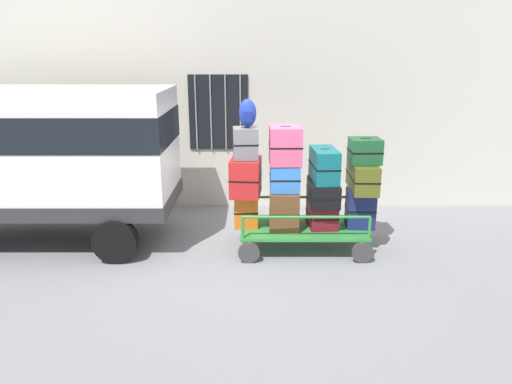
# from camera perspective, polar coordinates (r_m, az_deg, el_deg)

# --- Properties ---
(ground_plane) EXTENTS (40.00, 40.00, 0.00)m
(ground_plane) POSITION_cam_1_polar(r_m,az_deg,el_deg) (7.86, 0.82, -7.42)
(ground_plane) COLOR gray
(building_wall) EXTENTS (12.00, 0.38, 5.00)m
(building_wall) POSITION_cam_1_polar(r_m,az_deg,el_deg) (9.85, 0.60, 12.57)
(building_wall) COLOR beige
(building_wall) RESTS_ON ground
(van) EXTENTS (4.35, 1.95, 2.62)m
(van) POSITION_cam_1_polar(r_m,az_deg,el_deg) (8.70, -24.56, 4.64)
(van) COLOR white
(van) RESTS_ON ground
(luggage_cart) EXTENTS (2.13, 1.22, 0.39)m
(luggage_cart) POSITION_cam_1_polar(r_m,az_deg,el_deg) (7.98, 5.50, -4.56)
(luggage_cart) COLOR #2D8438
(luggage_cart) RESTS_ON ground
(cart_railing) EXTENTS (2.02, 1.08, 0.37)m
(cart_railing) POSITION_cam_1_polar(r_m,az_deg,el_deg) (7.86, 5.57, -2.05)
(cart_railing) COLOR #2D8438
(cart_railing) RESTS_ON luggage_cart
(suitcase_left_bottom) EXTENTS (0.41, 0.35, 0.56)m
(suitcase_left_bottom) POSITION_cam_1_polar(r_m,az_deg,el_deg) (7.83, -1.36, -2.26)
(suitcase_left_bottom) COLOR orange
(suitcase_left_bottom) RESTS_ON luggage_cart
(suitcase_left_middle) EXTENTS (0.53, 0.67, 0.61)m
(suitcase_left_middle) POSITION_cam_1_polar(r_m,az_deg,el_deg) (7.64, -1.40, 1.82)
(suitcase_left_middle) COLOR #B21E1E
(suitcase_left_middle) RESTS_ON suitcase_left_bottom
(suitcase_left_top) EXTENTS (0.42, 0.42, 0.50)m
(suitcase_left_top) POSITION_cam_1_polar(r_m,az_deg,el_deg) (7.51, -1.43, 5.89)
(suitcase_left_top) COLOR slate
(suitcase_left_top) RESTS_ON suitcase_left_middle
(suitcase_midleft_bottom) EXTENTS (0.52, 0.76, 0.64)m
(suitcase_midleft_bottom) POSITION_cam_1_polar(r_m,az_deg,el_deg) (7.84, 3.26, -1.95)
(suitcase_midleft_bottom) COLOR brown
(suitcase_midleft_bottom) RESTS_ON luggage_cart
(suitcase_midleft_middle) EXTENTS (0.48, 0.52, 0.44)m
(suitcase_midleft_middle) POSITION_cam_1_polar(r_m,az_deg,el_deg) (7.67, 3.34, 1.83)
(suitcase_midleft_middle) COLOR #3372C6
(suitcase_midleft_middle) RESTS_ON suitcase_midleft_bottom
(suitcase_midleft_top) EXTENTS (0.52, 0.58, 0.60)m
(suitcase_midleft_top) POSITION_cam_1_polar(r_m,az_deg,el_deg) (7.56, 3.40, 5.66)
(suitcase_midleft_top) COLOR #CC4C72
(suitcase_midleft_top) RESTS_ON suitcase_midleft_middle
(suitcase_center_bottom) EXTENTS (0.49, 0.62, 0.42)m
(suitcase_center_bottom) POSITION_cam_1_polar(r_m,az_deg,el_deg) (7.95, 7.81, -2.65)
(suitcase_center_bottom) COLOR maroon
(suitcase_center_bottom) RESTS_ON luggage_cart
(suitcase_center_middle) EXTENTS (0.47, 0.82, 0.37)m
(suitcase_center_middle) POSITION_cam_1_polar(r_m,az_deg,el_deg) (7.80, 7.95, -0.01)
(suitcase_center_middle) COLOR black
(suitcase_center_middle) RESTS_ON suitcase_center_bottom
(suitcase_center_top) EXTENTS (0.43, 0.80, 0.53)m
(suitcase_center_top) POSITION_cam_1_polar(r_m,az_deg,el_deg) (7.69, 8.08, 3.23)
(suitcase_center_top) COLOR #0F5960
(suitcase_center_top) RESTS_ON suitcase_center_middle
(suitcase_midright_bottom) EXTENTS (0.48, 0.46, 0.64)m
(suitcase_midright_bottom) POSITION_cam_1_polar(r_m,az_deg,el_deg) (8.02, 12.33, -1.91)
(suitcase_midright_bottom) COLOR navy
(suitcase_midright_bottom) RESTS_ON luggage_cart
(suitcase_midright_middle) EXTENTS (0.43, 0.93, 0.46)m
(suitcase_midright_middle) POSITION_cam_1_polar(r_m,az_deg,el_deg) (7.87, 12.57, 1.89)
(suitcase_midright_middle) COLOR #4C5119
(suitcase_midright_middle) RESTS_ON suitcase_midright_bottom
(suitcase_midright_top) EXTENTS (0.50, 0.45, 0.40)m
(suitcase_midright_top) POSITION_cam_1_polar(r_m,az_deg,el_deg) (7.72, 12.86, 4.88)
(suitcase_midright_top) COLOR #194C28
(suitcase_midright_top) RESTS_ON suitcase_midright_middle
(backpack) EXTENTS (0.27, 0.22, 0.44)m
(backpack) POSITION_cam_1_polar(r_m,az_deg,el_deg) (7.43, -1.17, 9.46)
(backpack) COLOR navy
(backpack) RESTS_ON suitcase_left_top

